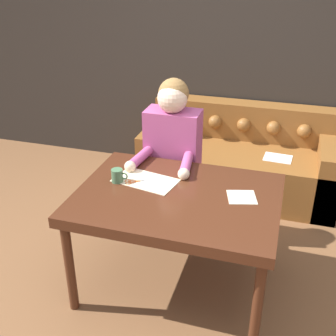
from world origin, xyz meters
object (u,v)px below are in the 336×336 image
dining_table (177,204)px  mug (118,176)px  person (172,158)px  scissors (137,182)px  couch (239,161)px

dining_table → mug: 0.44m
mug → dining_table: bearing=-5.8°
dining_table → mug: mug is taller
person → scissors: person is taller
scissors → mug: size_ratio=2.07×
couch → scissors: (-0.51, -1.41, 0.43)m
couch → person: 1.04m
dining_table → person: bearing=109.1°
dining_table → couch: (0.21, 1.48, -0.35)m
couch → mug: mug is taller
dining_table → person: size_ratio=0.99×
couch → person: (-0.42, -0.88, 0.37)m
dining_table → mug: (-0.42, 0.04, 0.12)m
couch → person: size_ratio=1.39×
couch → mug: size_ratio=15.79×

